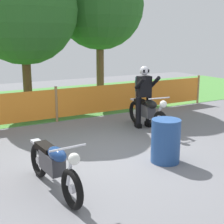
% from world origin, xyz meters
% --- Properties ---
extents(ground, '(24.00, 24.00, 0.02)m').
position_xyz_m(ground, '(0.00, 0.00, -0.01)').
color(ground, slate).
extents(grass_verge, '(24.00, 6.32, 0.01)m').
position_xyz_m(grass_verge, '(0.00, 6.38, 0.01)').
color(grass_verge, '#4C8C3D').
rests_on(grass_verge, ground).
extents(barrier_fence, '(11.21, 0.08, 1.05)m').
position_xyz_m(barrier_fence, '(0.00, 3.23, 0.54)').
color(barrier_fence, '#997547').
rests_on(barrier_fence, ground).
extents(tree_near_left, '(3.38, 3.38, 4.96)m').
position_xyz_m(tree_near_left, '(-0.40, 4.79, 3.26)').
color(tree_near_left, brown).
rests_on(tree_near_left, ground).
extents(tree_near_right, '(3.18, 3.18, 5.14)m').
position_xyz_m(tree_near_right, '(2.46, 5.18, 3.54)').
color(tree_near_right, brown).
rests_on(tree_near_right, ground).
extents(motorcycle_lead, '(0.58, 1.96, 0.93)m').
position_xyz_m(motorcycle_lead, '(-1.58, -0.97, 0.45)').
color(motorcycle_lead, black).
rests_on(motorcycle_lead, ground).
extents(motorcycle_trailing, '(0.62, 2.05, 0.97)m').
position_xyz_m(motorcycle_trailing, '(1.88, 1.29, 0.47)').
color(motorcycle_trailing, black).
rests_on(motorcycle_trailing, ground).
extents(rider_trailing, '(0.59, 0.71, 1.69)m').
position_xyz_m(rider_trailing, '(1.90, 1.51, 0.95)').
color(rider_trailing, black).
rests_on(rider_trailing, ground).
extents(spare_drum, '(0.58, 0.58, 0.88)m').
position_xyz_m(spare_drum, '(0.80, -0.84, 0.44)').
color(spare_drum, navy).
rests_on(spare_drum, ground).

